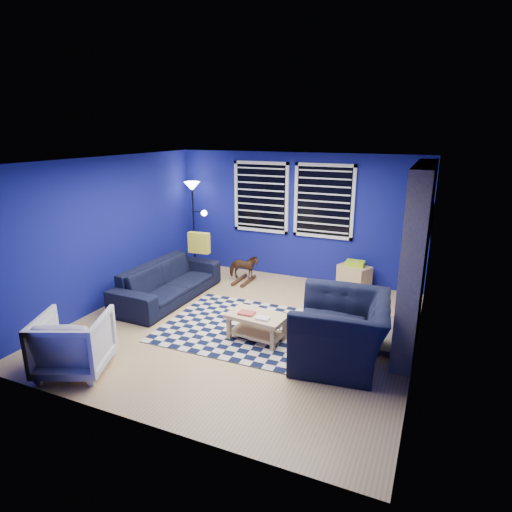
{
  "coord_description": "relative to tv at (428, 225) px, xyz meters",
  "views": [
    {
      "loc": [
        2.6,
        -5.46,
        2.92
      ],
      "look_at": [
        0.09,
        0.3,
        1.05
      ],
      "focal_mm": 30.0,
      "sensor_mm": 36.0,
      "label": 1
    }
  ],
  "objects": [
    {
      "name": "floor",
      "position": [
        -2.45,
        -2.0,
        -1.4
      ],
      "size": [
        5.0,
        5.0,
        0.0
      ],
      "primitive_type": "plane",
      "color": "tan",
      "rests_on": "ground"
    },
    {
      "name": "ceiling",
      "position": [
        -2.45,
        -2.0,
        1.1
      ],
      "size": [
        5.0,
        5.0,
        0.0
      ],
      "primitive_type": "plane",
      "rotation": [
        3.14,
        0.0,
        0.0
      ],
      "color": "white",
      "rests_on": "wall_back"
    },
    {
      "name": "wall_back",
      "position": [
        -2.45,
        0.5,
        -0.15
      ],
      "size": [
        5.0,
        0.0,
        5.0
      ],
      "primitive_type": "plane",
      "rotation": [
        1.57,
        0.0,
        0.0
      ],
      "color": "navy",
      "rests_on": "floor"
    },
    {
      "name": "wall_left",
      "position": [
        -4.95,
        -2.0,
        -0.15
      ],
      "size": [
        0.0,
        5.0,
        5.0
      ],
      "primitive_type": "plane",
      "rotation": [
        1.57,
        0.0,
        1.57
      ],
      "color": "navy",
      "rests_on": "floor"
    },
    {
      "name": "wall_right",
      "position": [
        0.05,
        -2.0,
        -0.15
      ],
      "size": [
        0.0,
        5.0,
        5.0
      ],
      "primitive_type": "plane",
      "rotation": [
        1.57,
        0.0,
        -1.57
      ],
      "color": "navy",
      "rests_on": "floor"
    },
    {
      "name": "fireplace",
      "position": [
        -0.09,
        -1.5,
        -0.2
      ],
      "size": [
        0.65,
        2.0,
        2.5
      ],
      "color": "gray",
      "rests_on": "floor"
    },
    {
      "name": "window_left",
      "position": [
        -3.2,
        0.46,
        0.2
      ],
      "size": [
        1.17,
        0.06,
        1.42
      ],
      "color": "black",
      "rests_on": "wall_back"
    },
    {
      "name": "window_right",
      "position": [
        -1.9,
        0.46,
        0.2
      ],
      "size": [
        1.17,
        0.06,
        1.42
      ],
      "color": "black",
      "rests_on": "wall_back"
    },
    {
      "name": "tv",
      "position": [
        0.0,
        0.0,
        0.0
      ],
      "size": [
        0.07,
        1.0,
        0.58
      ],
      "color": "black",
      "rests_on": "wall_right"
    },
    {
      "name": "rug",
      "position": [
        -2.33,
        -2.07,
        -1.39
      ],
      "size": [
        2.53,
        2.04,
        0.02
      ],
      "primitive_type": "cube",
      "rotation": [
        0.0,
        0.0,
        0.01
      ],
      "color": "black",
      "rests_on": "floor"
    },
    {
      "name": "sofa",
      "position": [
        -4.12,
        -1.55,
        -1.07
      ],
      "size": [
        2.25,
        0.91,
        0.65
      ],
      "primitive_type": "imported",
      "rotation": [
        0.0,
        0.0,
        1.55
      ],
      "color": "black",
      "rests_on": "floor"
    },
    {
      "name": "armchair_big",
      "position": [
        -0.84,
        -2.43,
        -0.97
      ],
      "size": [
        1.46,
        1.32,
        0.87
      ],
      "primitive_type": "imported",
      "rotation": [
        0.0,
        0.0,
        -1.45
      ],
      "color": "black",
      "rests_on": "floor"
    },
    {
      "name": "armchair_bent",
      "position": [
        -3.82,
        -4.0,
        -1.02
      ],
      "size": [
        1.07,
        1.09,
        0.76
      ],
      "primitive_type": "imported",
      "rotation": [
        0.0,
        0.0,
        3.54
      ],
      "color": "gray",
      "rests_on": "floor"
    },
    {
      "name": "rocking_horse",
      "position": [
        -3.27,
        -0.23,
        -1.09
      ],
      "size": [
        0.45,
        0.63,
        0.49
      ],
      "primitive_type": "imported",
      "rotation": [
        0.0,
        0.0,
        1.93
      ],
      "color": "#4C2C18",
      "rests_on": "floor"
    },
    {
      "name": "coffee_table",
      "position": [
        -2.06,
        -2.36,
        -1.11
      ],
      "size": [
        0.88,
        0.57,
        0.42
      ],
      "rotation": [
        0.0,
        0.0,
        -0.1
      ],
      "color": "tan",
      "rests_on": "rug"
    },
    {
      "name": "cabinet",
      "position": [
        -1.19,
        0.25,
        -1.15
      ],
      "size": [
        0.66,
        0.57,
        0.56
      ],
      "rotation": [
        0.0,
        0.0,
        -0.43
      ],
      "color": "tan",
      "rests_on": "floor"
    },
    {
      "name": "floor_lamp",
      "position": [
        -4.57,
        0.12,
        0.14
      ],
      "size": [
        0.51,
        0.32,
        1.88
      ],
      "color": "black",
      "rests_on": "floor"
    },
    {
      "name": "throw_pillow",
      "position": [
        -3.97,
        -0.71,
        -0.55
      ],
      "size": [
        0.42,
        0.16,
        0.39
      ],
      "primitive_type": "cube",
      "rotation": [
        0.0,
        0.0,
        0.07
      ],
      "color": "gold",
      "rests_on": "sofa"
    }
  ]
}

